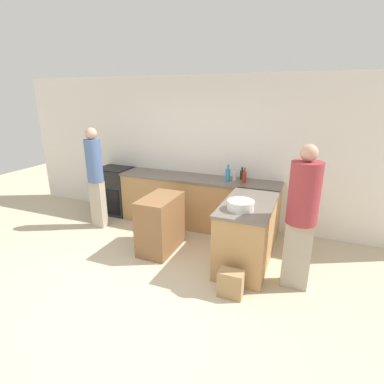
{
  "coord_description": "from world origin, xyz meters",
  "views": [
    {
      "loc": [
        1.86,
        -2.76,
        2.35
      ],
      "look_at": [
        0.28,
        1.15,
        0.98
      ],
      "focal_mm": 28.0,
      "sensor_mm": 36.0,
      "label": 1
    }
  ],
  "objects_px": {
    "dish_soap_bottle": "(228,174)",
    "hot_sauce_bottle": "(244,177)",
    "wine_bottle_dark": "(242,175)",
    "paper_bag": "(231,284)",
    "range_oven": "(115,190)",
    "person_at_peninsula": "(302,214)",
    "vinegar_bottle_clear": "(234,176)",
    "person_by_range": "(95,174)",
    "island_table": "(161,224)",
    "mixing_bowl": "(241,205)"
  },
  "relations": [
    {
      "from": "mixing_bowl",
      "to": "hot_sauce_bottle",
      "type": "distance_m",
      "value": 1.26
    },
    {
      "from": "mixing_bowl",
      "to": "vinegar_bottle_clear",
      "type": "xyz_separation_m",
      "value": [
        -0.42,
        1.3,
        0.02
      ]
    },
    {
      "from": "island_table",
      "to": "person_at_peninsula",
      "type": "distance_m",
      "value": 2.12
    },
    {
      "from": "island_table",
      "to": "hot_sauce_bottle",
      "type": "xyz_separation_m",
      "value": [
        1.06,
        1.05,
        0.6
      ]
    },
    {
      "from": "island_table",
      "to": "mixing_bowl",
      "type": "xyz_separation_m",
      "value": [
        1.29,
        -0.19,
        0.56
      ]
    },
    {
      "from": "person_by_range",
      "to": "person_at_peninsula",
      "type": "bearing_deg",
      "value": -8.95
    },
    {
      "from": "vinegar_bottle_clear",
      "to": "person_at_peninsula",
      "type": "bearing_deg",
      "value": -48.25
    },
    {
      "from": "person_by_range",
      "to": "paper_bag",
      "type": "relative_size",
      "value": 5.43
    },
    {
      "from": "person_at_peninsula",
      "to": "wine_bottle_dark",
      "type": "bearing_deg",
      "value": 126.38
    },
    {
      "from": "island_table",
      "to": "person_by_range",
      "type": "height_order",
      "value": "person_by_range"
    },
    {
      "from": "mixing_bowl",
      "to": "dish_soap_bottle",
      "type": "bearing_deg",
      "value": 112.53
    },
    {
      "from": "paper_bag",
      "to": "vinegar_bottle_clear",
      "type": "bearing_deg",
      "value": 104.28
    },
    {
      "from": "dish_soap_bottle",
      "to": "hot_sauce_bottle",
      "type": "xyz_separation_m",
      "value": [
        0.29,
        -0.03,
        -0.01
      ]
    },
    {
      "from": "dish_soap_bottle",
      "to": "vinegar_bottle_clear",
      "type": "distance_m",
      "value": 0.11
    },
    {
      "from": "wine_bottle_dark",
      "to": "paper_bag",
      "type": "height_order",
      "value": "wine_bottle_dark"
    },
    {
      "from": "vinegar_bottle_clear",
      "to": "wine_bottle_dark",
      "type": "height_order",
      "value": "wine_bottle_dark"
    },
    {
      "from": "hot_sauce_bottle",
      "to": "person_by_range",
      "type": "xyz_separation_m",
      "value": [
        -2.53,
        -0.7,
        -0.03
      ]
    },
    {
      "from": "range_oven",
      "to": "hot_sauce_bottle",
      "type": "xyz_separation_m",
      "value": [
        2.68,
        -0.04,
        0.57
      ]
    },
    {
      "from": "range_oven",
      "to": "person_by_range",
      "type": "bearing_deg",
      "value": -78.68
    },
    {
      "from": "hot_sauce_bottle",
      "to": "wine_bottle_dark",
      "type": "xyz_separation_m",
      "value": [
        -0.09,
        0.2,
        -0.02
      ]
    },
    {
      "from": "range_oven",
      "to": "wine_bottle_dark",
      "type": "distance_m",
      "value": 2.65
    },
    {
      "from": "hot_sauce_bottle",
      "to": "vinegar_bottle_clear",
      "type": "height_order",
      "value": "hot_sauce_bottle"
    },
    {
      "from": "paper_bag",
      "to": "mixing_bowl",
      "type": "bearing_deg",
      "value": 94.82
    },
    {
      "from": "dish_soap_bottle",
      "to": "wine_bottle_dark",
      "type": "height_order",
      "value": "dish_soap_bottle"
    },
    {
      "from": "mixing_bowl",
      "to": "person_at_peninsula",
      "type": "distance_m",
      "value": 0.75
    },
    {
      "from": "range_oven",
      "to": "person_at_peninsula",
      "type": "height_order",
      "value": "person_at_peninsula"
    },
    {
      "from": "range_oven",
      "to": "dish_soap_bottle",
      "type": "distance_m",
      "value": 2.45
    },
    {
      "from": "dish_soap_bottle",
      "to": "person_at_peninsula",
      "type": "height_order",
      "value": "person_at_peninsula"
    },
    {
      "from": "hot_sauce_bottle",
      "to": "paper_bag",
      "type": "height_order",
      "value": "hot_sauce_bottle"
    },
    {
      "from": "wine_bottle_dark",
      "to": "paper_bag",
      "type": "xyz_separation_m",
      "value": [
        0.36,
        -1.97,
        -0.86
      ]
    },
    {
      "from": "dish_soap_bottle",
      "to": "hot_sauce_bottle",
      "type": "distance_m",
      "value": 0.3
    },
    {
      "from": "range_oven",
      "to": "mixing_bowl",
      "type": "height_order",
      "value": "mixing_bowl"
    },
    {
      "from": "hot_sauce_bottle",
      "to": "wine_bottle_dark",
      "type": "relative_size",
      "value": 1.21
    },
    {
      "from": "hot_sauce_bottle",
      "to": "island_table",
      "type": "bearing_deg",
      "value": -135.25
    },
    {
      "from": "range_oven",
      "to": "dish_soap_bottle",
      "type": "xyz_separation_m",
      "value": [
        2.38,
        -0.0,
        0.58
      ]
    },
    {
      "from": "mixing_bowl",
      "to": "vinegar_bottle_clear",
      "type": "relative_size",
      "value": 1.68
    },
    {
      "from": "vinegar_bottle_clear",
      "to": "hot_sauce_bottle",
      "type": "bearing_deg",
      "value": -18.08
    },
    {
      "from": "dish_soap_bottle",
      "to": "person_at_peninsula",
      "type": "xyz_separation_m",
      "value": [
        1.27,
        -1.28,
        -0.05
      ]
    },
    {
      "from": "range_oven",
      "to": "island_table",
      "type": "bearing_deg",
      "value": -33.75
    },
    {
      "from": "wine_bottle_dark",
      "to": "person_at_peninsula",
      "type": "xyz_separation_m",
      "value": [
        1.07,
        -1.45,
        -0.03
      ]
    },
    {
      "from": "dish_soap_bottle",
      "to": "paper_bag",
      "type": "height_order",
      "value": "dish_soap_bottle"
    },
    {
      "from": "mixing_bowl",
      "to": "person_by_range",
      "type": "bearing_deg",
      "value": 168.9
    },
    {
      "from": "person_at_peninsula",
      "to": "paper_bag",
      "type": "distance_m",
      "value": 1.2
    },
    {
      "from": "person_by_range",
      "to": "island_table",
      "type": "bearing_deg",
      "value": -13.4
    },
    {
      "from": "paper_bag",
      "to": "wine_bottle_dark",
      "type": "bearing_deg",
      "value": 100.48
    },
    {
      "from": "dish_soap_bottle",
      "to": "person_by_range",
      "type": "xyz_separation_m",
      "value": [
        -2.24,
        -0.73,
        -0.03
      ]
    },
    {
      "from": "person_at_peninsula",
      "to": "paper_bag",
      "type": "relative_size",
      "value": 5.45
    },
    {
      "from": "vinegar_bottle_clear",
      "to": "person_at_peninsula",
      "type": "relative_size",
      "value": 0.11
    },
    {
      "from": "person_by_range",
      "to": "person_at_peninsula",
      "type": "distance_m",
      "value": 3.55
    },
    {
      "from": "dish_soap_bottle",
      "to": "person_by_range",
      "type": "distance_m",
      "value": 2.35
    }
  ]
}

